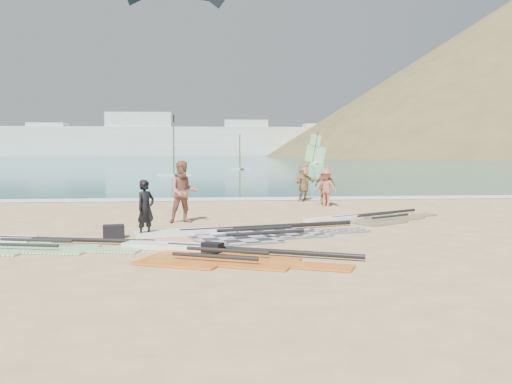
{
  "coord_description": "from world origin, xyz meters",
  "views": [
    {
      "loc": [
        -2.12,
        -13.11,
        2.35
      ],
      "look_at": [
        -0.54,
        4.0,
        1.0
      ],
      "focal_mm": 40.0,
      "sensor_mm": 36.0,
      "label": 1
    }
  ],
  "objects": [
    {
      "name": "beachgoer_back",
      "position": [
        2.8,
        9.57,
        0.78
      ],
      "size": [
        0.94,
        0.89,
        1.56
      ],
      "primitive_type": "imported",
      "rotation": [
        0.0,
        0.0,
        2.42
      ],
      "color": "#A9774E",
      "rests_on": "ground"
    },
    {
      "name": "surf_line",
      "position": [
        0.0,
        12.3,
        0.0
      ],
      "size": [
        300.0,
        1.2,
        0.04
      ],
      "primitive_type": "cube",
      "color": "white",
      "rests_on": "ground"
    },
    {
      "name": "rig_green",
      "position": [
        -6.5,
        0.83,
        0.05
      ],
      "size": [
        5.33,
        2.71,
        0.2
      ],
      "rotation": [
        0.0,
        0.0,
        -0.24
      ],
      "color": "green",
      "rests_on": "ground"
    },
    {
      "name": "windsurfer_left",
      "position": [
        -4.5,
        33.35,
        1.41
      ],
      "size": [
        2.79,
        3.35,
        4.99
      ],
      "rotation": [
        0.0,
        0.0,
        0.08
      ],
      "color": "white",
      "rests_on": "ground"
    },
    {
      "name": "ground",
      "position": [
        0.0,
        0.0,
        0.0
      ],
      "size": [
        300.0,
        300.0,
        0.0
      ],
      "primitive_type": "plane",
      "color": "#D4B67C",
      "rests_on": "ground"
    },
    {
      "name": "person_wetsuit",
      "position": [
        -3.62,
        1.83,
        0.76
      ],
      "size": [
        0.64,
        0.65,
        1.51
      ],
      "primitive_type": "imported",
      "rotation": [
        0.0,
        0.0,
        0.82
      ],
      "color": "black",
      "rests_on": "ground"
    },
    {
      "name": "gear_bag_far",
      "position": [
        -1.93,
        -0.68,
        0.13
      ],
      "size": [
        0.52,
        0.47,
        0.26
      ],
      "primitive_type": "cube",
      "rotation": [
        0.0,
        0.0,
        -0.52
      ],
      "color": "black",
      "rests_on": "ground"
    },
    {
      "name": "windsurfer_centre",
      "position": [
        1.64,
        45.93,
        1.14
      ],
      "size": [
        2.05,
        2.51,
        3.75
      ],
      "rotation": [
        0.0,
        0.0,
        0.0
      ],
      "color": "white",
      "rests_on": "ground"
    },
    {
      "name": "rig_red",
      "position": [
        -2.02,
        -0.87,
        0.05
      ],
      "size": [
        5.25,
        3.61,
        0.2
      ],
      "rotation": [
        0.0,
        0.0,
        -0.42
      ],
      "color": "red",
      "rests_on": "ground"
    },
    {
      "name": "beachgoer_left",
      "position": [
        -2.74,
        4.65,
        0.97
      ],
      "size": [
        1.06,
        0.9,
        1.94
      ],
      "primitive_type": "imported",
      "rotation": [
        0.0,
        0.0,
        0.19
      ],
      "color": "#98604F",
      "rests_on": "ground"
    },
    {
      "name": "far_town",
      "position": [
        -15.72,
        150.0,
        4.49
      ],
      "size": [
        160.0,
        8.0,
        12.0
      ],
      "color": "white",
      "rests_on": "ground"
    },
    {
      "name": "beachgoer_mid",
      "position": [
        2.7,
        9.04,
        0.77
      ],
      "size": [
        1.13,
        1.06,
        1.53
      ],
      "primitive_type": "imported",
      "rotation": [
        0.0,
        0.0,
        -0.67
      ],
      "color": "#AE5C4F",
      "rests_on": "ground"
    },
    {
      "name": "beachgoer_right",
      "position": [
        2.24,
        11.34,
        0.82
      ],
      "size": [
        1.45,
        1.39,
        1.64
      ],
      "primitive_type": "imported",
      "rotation": [
        0.0,
        0.0,
        0.74
      ],
      "color": "tan",
      "rests_on": "ground"
    },
    {
      "name": "gear_bag_near",
      "position": [
        -4.46,
        1.82,
        0.17
      ],
      "size": [
        0.6,
        0.49,
        0.34
      ],
      "primitive_type": "cube",
      "rotation": [
        0.0,
        0.0,
        0.21
      ],
      "color": "black",
      "rests_on": "ground"
    },
    {
      "name": "sea",
      "position": [
        0.0,
        132.0,
        0.0
      ],
      "size": [
        300.0,
        240.0,
        0.06
      ],
      "primitive_type": "cube",
      "color": "#0B4C52",
      "rests_on": "ground"
    },
    {
      "name": "rig_orange",
      "position": [
        3.09,
        4.78,
        0.05
      ],
      "size": [
        4.91,
        3.5,
        0.2
      ],
      "rotation": [
        0.0,
        0.0,
        0.54
      ],
      "color": "orange",
      "rests_on": "ground"
    },
    {
      "name": "rig_grey",
      "position": [
        -1.25,
        2.01,
        0.05
      ],
      "size": [
        6.54,
        3.48,
        0.21
      ],
      "rotation": [
        0.0,
        0.0,
        0.27
      ],
      "color": "#29282B",
      "rests_on": "ground"
    },
    {
      "name": "windsurfer_right",
      "position": [
        13.61,
        66.19,
        1.34
      ],
      "size": [
        2.85,
        2.62,
        4.65
      ],
      "rotation": [
        0.0,
        0.0,
        1.13
      ],
      "color": "white",
      "rests_on": "ground"
    }
  ]
}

